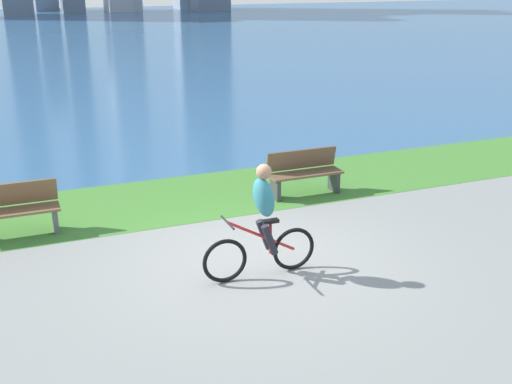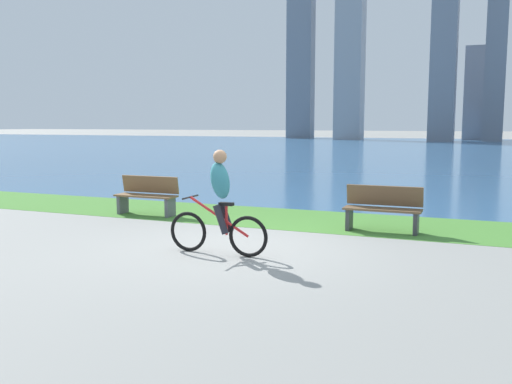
# 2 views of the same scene
# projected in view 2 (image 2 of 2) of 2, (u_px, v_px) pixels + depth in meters

# --- Properties ---
(ground_plane) EXTENTS (300.00, 300.00, 0.00)m
(ground_plane) POSITION_uv_depth(u_px,v_px,m) (237.00, 248.00, 9.54)
(ground_plane) COLOR gray
(grass_strip_bayside) EXTENTS (120.00, 2.69, 0.01)m
(grass_strip_bayside) POSITION_uv_depth(u_px,v_px,m) (294.00, 219.00, 12.41)
(grass_strip_bayside) COLOR #478433
(grass_strip_bayside) RESTS_ON ground
(bay_water_surface) EXTENTS (300.00, 68.21, 0.00)m
(bay_water_surface) POSITION_uv_depth(u_px,v_px,m) (432.00, 150.00, 44.98)
(bay_water_surface) COLOR #386693
(bay_water_surface) RESTS_ON ground
(cyclist_lead) EXTENTS (1.75, 0.52, 1.71)m
(cyclist_lead) POSITION_uv_depth(u_px,v_px,m) (219.00, 203.00, 8.97)
(cyclist_lead) COLOR black
(cyclist_lead) RESTS_ON ground
(bench_near_path) EXTENTS (1.50, 0.47, 0.90)m
(bench_near_path) POSITION_uv_depth(u_px,v_px,m) (383.00, 209.00, 10.93)
(bench_near_path) COLOR brown
(bench_near_path) RESTS_ON ground
(bench_far_along_path) EXTENTS (1.50, 0.47, 0.90)m
(bench_far_along_path) POSITION_uv_depth(u_px,v_px,m) (147.00, 196.00, 12.96)
(bench_far_along_path) COLOR brown
(bench_far_along_path) RESTS_ON ground
(city_skyline_far_shore) EXTENTS (43.37, 11.62, 26.79)m
(city_skyline_far_shore) POSITION_uv_depth(u_px,v_px,m) (493.00, 40.00, 64.95)
(city_skyline_far_shore) COLOR slate
(city_skyline_far_shore) RESTS_ON ground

